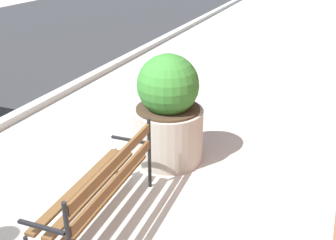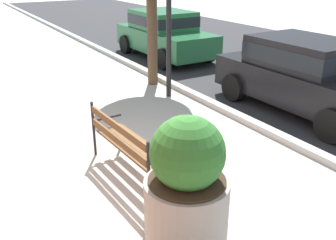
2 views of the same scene
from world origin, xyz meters
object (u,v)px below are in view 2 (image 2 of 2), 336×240
object	(u,v)px
concrete_planter	(187,185)
parked_car_green	(164,33)
park_bench	(127,142)
parked_car_black	(305,73)

from	to	relation	value
concrete_planter	parked_car_green	size ratio (longest dim) A/B	0.37
park_bench	parked_car_green	distance (m)	7.91
parked_car_black	concrete_planter	bearing A→B (deg)	-63.93
concrete_planter	parked_car_black	size ratio (longest dim) A/B	0.37
park_bench	parked_car_black	size ratio (longest dim) A/B	0.44
park_bench	concrete_planter	xyz separation A→B (m)	(1.65, -0.04, 0.16)
concrete_planter	park_bench	bearing A→B (deg)	178.78
parked_car_green	concrete_planter	bearing A→B (deg)	-28.80
concrete_planter	parked_car_black	world-z (taller)	parked_car_black
parked_car_green	parked_car_black	distance (m)	5.98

